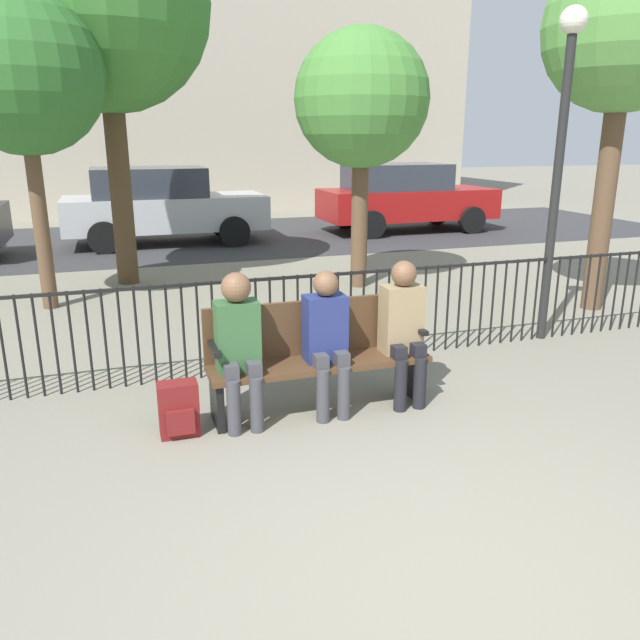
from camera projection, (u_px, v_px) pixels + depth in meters
The scene contains 15 objects.
ground_plane at pixel (459, 586), 3.24m from camera, with size 80.00×80.00×0.00m, color gray.
park_bench at pixel (317, 352), 5.26m from camera, with size 1.87×0.45×0.92m.
seated_person_0 at pixel (239, 341), 4.88m from camera, with size 0.34×0.39×1.25m.
seated_person_1 at pixel (327, 335), 5.10m from camera, with size 0.34×0.39×1.21m.
seated_person_2 at pixel (403, 325), 5.31m from camera, with size 0.34×0.39×1.25m.
backpack at pixel (179, 410), 4.82m from camera, with size 0.30×0.22×0.44m.
fence_railing at pixel (285, 315), 6.13m from camera, with size 9.01×0.03×0.95m.
tree_0 at pixel (22, 75), 7.66m from camera, with size 1.99×1.99×3.99m.
tree_1 at pixel (625, 32), 7.51m from camera, with size 1.98×1.98×4.49m.
tree_2 at pixel (362, 101), 8.97m from camera, with size 1.96×1.96×3.74m.
tree_3 at pixel (104, 5), 8.82m from camera, with size 3.01×3.01×5.57m.
lamp_post at pixel (562, 127), 6.57m from camera, with size 0.28×0.28×3.51m.
street_surface at pixel (186, 239), 14.16m from camera, with size 24.00×6.00×0.01m.
parked_car_0 at pixel (404, 196), 15.13m from camera, with size 4.20×1.94×1.62m.
parked_car_1 at pixel (161, 205), 13.33m from camera, with size 4.20×1.94×1.62m.
Camera 1 is at (-1.54, -2.35, 2.24)m, focal length 35.00 mm.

